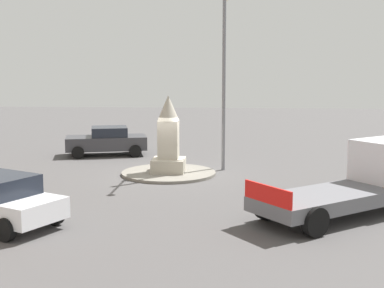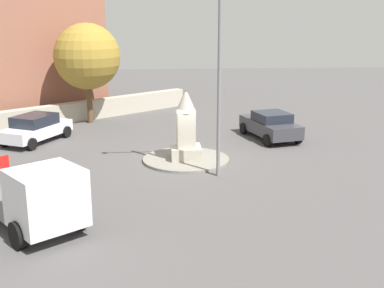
% 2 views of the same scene
% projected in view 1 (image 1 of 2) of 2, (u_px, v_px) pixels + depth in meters
% --- Properties ---
extents(ground_plane, '(80.00, 80.00, 0.00)m').
position_uv_depth(ground_plane, '(169.00, 174.00, 22.90)').
color(ground_plane, '#4F4C4C').
extents(traffic_island, '(4.08, 4.08, 0.12)m').
position_uv_depth(traffic_island, '(169.00, 173.00, 22.89)').
color(traffic_island, gray).
rests_on(traffic_island, ground).
extents(monument, '(1.39, 1.39, 3.31)m').
position_uv_depth(monument, '(168.00, 139.00, 22.68)').
color(monument, '#B2AA99').
rests_on(monument, traffic_island).
extents(streetlamp, '(3.49, 0.28, 8.28)m').
position_uv_depth(streetlamp, '(224.00, 59.00, 23.22)').
color(streetlamp, slate).
rests_on(streetlamp, ground).
extents(car_dark_grey_waiting, '(2.90, 4.50, 1.51)m').
position_uv_depth(car_dark_grey_waiting, '(107.00, 141.00, 27.94)').
color(car_dark_grey_waiting, '#38383D').
rests_on(car_dark_grey_waiting, ground).
extents(truck_white_passing, '(5.41, 6.20, 2.20)m').
position_uv_depth(truck_white_passing, '(365.00, 180.00, 16.78)').
color(truck_white_passing, silver).
rests_on(truck_white_passing, ground).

